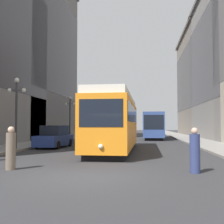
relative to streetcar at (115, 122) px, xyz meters
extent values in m
plane|color=#303033|center=(-0.14, -10.01, -2.10)|extent=(200.00, 200.00, 0.00)
cube|color=gray|center=(-8.31, 29.99, -2.03)|extent=(3.40, 120.00, 0.15)
cube|color=gray|center=(8.03, 29.99, -2.03)|extent=(3.40, 120.00, 0.15)
cube|color=black|center=(0.00, 0.01, -1.93)|extent=(2.38, 11.35, 0.35)
cube|color=orange|center=(0.00, 0.01, -0.20)|extent=(2.78, 12.34, 3.10)
cube|color=black|center=(0.00, 0.01, 0.50)|extent=(2.81, 11.85, 1.08)
cube|color=silver|center=(0.00, 0.01, 1.57)|extent=(2.57, 12.09, 0.44)
cube|color=black|center=(-0.09, -6.12, 0.34)|extent=(2.21, 0.11, 1.40)
sphere|color=#F2EACC|center=(-0.09, -6.19, -1.30)|extent=(0.24, 0.24, 0.24)
cube|color=black|center=(3.47, 18.94, -1.93)|extent=(2.57, 11.22, 0.35)
cube|color=#334C8C|center=(3.47, 18.94, -0.20)|extent=(2.98, 12.20, 3.10)
cube|color=black|center=(3.47, 18.94, 0.34)|extent=(3.00, 11.71, 1.30)
cube|color=black|center=(3.26, 12.90, 0.11)|extent=(2.31, 0.16, 1.71)
cylinder|color=black|center=(-6.23, 1.17, -1.78)|extent=(0.21, 0.65, 0.64)
cylinder|color=black|center=(-6.09, 4.13, -1.78)|extent=(0.21, 0.65, 0.64)
cylinder|color=black|center=(-4.53, 1.08, -1.78)|extent=(0.21, 0.65, 0.64)
cylinder|color=black|center=(-4.38, 4.05, -1.78)|extent=(0.21, 0.65, 0.64)
cube|color=navy|center=(-5.31, 2.61, -1.50)|extent=(2.04, 4.87, 0.84)
cube|color=black|center=(-5.30, 2.73, -0.68)|extent=(1.71, 2.71, 0.80)
cylinder|color=black|center=(-6.12, 16.63, -1.78)|extent=(0.20, 0.65, 0.64)
cylinder|color=black|center=(-6.20, 19.57, -1.78)|extent=(0.20, 0.65, 0.64)
cylinder|color=black|center=(-4.41, 16.68, -1.78)|extent=(0.20, 0.65, 0.64)
cylinder|color=black|center=(-4.50, 19.62, -1.78)|extent=(0.20, 0.65, 0.64)
cube|color=navy|center=(-5.31, 18.13, -1.50)|extent=(1.94, 4.78, 0.84)
cube|color=black|center=(-5.31, 18.24, -0.68)|extent=(1.66, 2.65, 0.80)
cylinder|color=navy|center=(3.95, -8.65, -1.35)|extent=(0.39, 0.39, 1.49)
sphere|color=tan|center=(3.95, -8.65, -0.49)|extent=(0.27, 0.27, 0.27)
cylinder|color=#6B5B4C|center=(-3.47, -8.67, -1.34)|extent=(0.40, 0.40, 1.53)
sphere|color=tan|center=(-3.47, -8.67, -0.45)|extent=(0.27, 0.27, 0.27)
cylinder|color=#333338|center=(-7.21, -0.42, 0.47)|extent=(0.16, 0.16, 4.84)
sphere|color=white|center=(-7.21, -0.42, 3.05)|extent=(0.36, 0.36, 0.36)
sphere|color=white|center=(-7.76, -0.42, 2.31)|extent=(0.31, 0.31, 0.31)
sphere|color=white|center=(-6.66, -0.42, 2.31)|extent=(0.31, 0.31, 0.31)
cube|color=#333338|center=(-7.21, -0.42, 2.31)|extent=(1.10, 0.06, 0.06)
cylinder|color=#333338|center=(-7.21, 14.53, 0.56)|extent=(0.16, 0.16, 5.03)
sphere|color=white|center=(-7.21, 14.53, 3.24)|extent=(0.36, 0.36, 0.36)
sphere|color=white|center=(-7.76, 14.53, 2.47)|extent=(0.31, 0.31, 0.31)
sphere|color=white|center=(-6.66, 14.53, 2.47)|extent=(0.31, 0.31, 0.31)
cube|color=#333338|center=(-7.21, 14.53, 2.47)|extent=(1.10, 0.06, 0.06)
cube|color=slate|center=(-17.54, 19.25, 10.41)|extent=(15.06, 20.85, 25.02)
cube|color=#383538|center=(-17.54, 19.25, 11.66)|extent=(15.10, 20.89, 15.01)
cube|color=slate|center=(15.66, 33.78, 7.27)|extent=(11.85, 18.36, 18.75)
cube|color=#3D3838|center=(15.66, 33.78, 8.21)|extent=(11.89, 18.40, 11.25)
cube|color=#685F56|center=(15.66, 33.78, 16.90)|extent=(12.45, 18.96, 0.50)
camera|label=1|loc=(1.95, -19.59, -0.27)|focal=44.22mm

